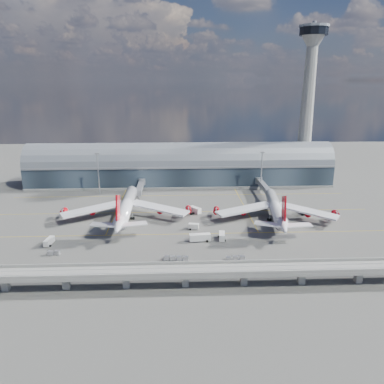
{
  "coord_description": "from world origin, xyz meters",
  "views": [
    {
      "loc": [
        -2.6,
        -168.08,
        67.25
      ],
      "look_at": [
        5.05,
        10.0,
        14.0
      ],
      "focal_mm": 35.0,
      "sensor_mm": 36.0,
      "label": 1
    }
  ],
  "objects_px": {
    "airliner_left": "(126,207)",
    "service_truck_1": "(194,226)",
    "cargo_train_1": "(176,258)",
    "service_truck_2": "(200,237)",
    "cargo_train_0": "(54,253)",
    "floodlight_mast_left": "(98,173)",
    "airliner_right": "(276,209)",
    "service_truck_3": "(222,236)",
    "service_truck_4": "(304,211)",
    "cargo_train_2": "(235,258)",
    "floodlight_mast_right": "(261,171)",
    "service_truck_0": "(49,241)",
    "control_tower": "(307,105)",
    "service_truck_5": "(195,210)"
  },
  "relations": [
    {
      "from": "service_truck_1",
      "to": "cargo_train_1",
      "type": "xyz_separation_m",
      "value": [
        -8.45,
        -31.58,
        -0.53
      ]
    },
    {
      "from": "service_truck_2",
      "to": "floodlight_mast_right",
      "type": "bearing_deg",
      "value": -35.47
    },
    {
      "from": "service_truck_0",
      "to": "service_truck_3",
      "type": "relative_size",
      "value": 1.05
    },
    {
      "from": "service_truck_4",
      "to": "cargo_train_1",
      "type": "height_order",
      "value": "service_truck_4"
    },
    {
      "from": "service_truck_0",
      "to": "service_truck_3",
      "type": "distance_m",
      "value": 74.32
    },
    {
      "from": "service_truck_0",
      "to": "cargo_train_1",
      "type": "relative_size",
      "value": 0.69
    },
    {
      "from": "service_truck_2",
      "to": "airliner_right",
      "type": "bearing_deg",
      "value": -62.9
    },
    {
      "from": "service_truck_3",
      "to": "service_truck_4",
      "type": "xyz_separation_m",
      "value": [
        47.13,
        30.77,
        0.04
      ]
    },
    {
      "from": "service_truck_3",
      "to": "service_truck_0",
      "type": "bearing_deg",
      "value": -172.06
    },
    {
      "from": "service_truck_2",
      "to": "floodlight_mast_left",
      "type": "bearing_deg",
      "value": 32.84
    },
    {
      "from": "airliner_right",
      "to": "service_truck_1",
      "type": "height_order",
      "value": "airliner_right"
    },
    {
      "from": "floodlight_mast_right",
      "to": "airliner_left",
      "type": "relative_size",
      "value": 0.37
    },
    {
      "from": "floodlight_mast_left",
      "to": "service_truck_2",
      "type": "xyz_separation_m",
      "value": [
        57.32,
        -73.19,
        -11.9
      ]
    },
    {
      "from": "service_truck_0",
      "to": "airliner_left",
      "type": "bearing_deg",
      "value": 53.83
    },
    {
      "from": "service_truck_3",
      "to": "cargo_train_1",
      "type": "distance_m",
      "value": 27.8
    },
    {
      "from": "cargo_train_0",
      "to": "cargo_train_2",
      "type": "bearing_deg",
      "value": -88.13
    },
    {
      "from": "service_truck_2",
      "to": "cargo_train_1",
      "type": "height_order",
      "value": "service_truck_2"
    },
    {
      "from": "service_truck_1",
      "to": "cargo_train_0",
      "type": "relative_size",
      "value": 0.99
    },
    {
      "from": "airliner_right",
      "to": "service_truck_0",
      "type": "distance_m",
      "value": 107.41
    },
    {
      "from": "floodlight_mast_left",
      "to": "cargo_train_2",
      "type": "distance_m",
      "value": 116.39
    },
    {
      "from": "floodlight_mast_left",
      "to": "airliner_right",
      "type": "xyz_separation_m",
      "value": [
        96.95,
        -48.11,
        -8.23
      ]
    },
    {
      "from": "cargo_train_0",
      "to": "service_truck_4",
      "type": "bearing_deg",
      "value": -61.53
    },
    {
      "from": "control_tower",
      "to": "service_truck_5",
      "type": "relative_size",
      "value": 14.9
    },
    {
      "from": "floodlight_mast_right",
      "to": "airliner_left",
      "type": "distance_m",
      "value": 89.86
    },
    {
      "from": "cargo_train_0",
      "to": "airliner_left",
      "type": "bearing_deg",
      "value": -22.33
    },
    {
      "from": "control_tower",
      "to": "service_truck_2",
      "type": "height_order",
      "value": "control_tower"
    },
    {
      "from": "service_truck_0",
      "to": "service_truck_2",
      "type": "distance_m",
      "value": 64.56
    },
    {
      "from": "airliner_left",
      "to": "control_tower",
      "type": "bearing_deg",
      "value": 31.79
    },
    {
      "from": "service_truck_3",
      "to": "service_truck_5",
      "type": "xyz_separation_m",
      "value": [
        -10.02,
        34.65,
        0.12
      ]
    },
    {
      "from": "cargo_train_0",
      "to": "cargo_train_2",
      "type": "height_order",
      "value": "cargo_train_2"
    },
    {
      "from": "floodlight_mast_left",
      "to": "service_truck_4",
      "type": "height_order",
      "value": "floodlight_mast_left"
    },
    {
      "from": "service_truck_2",
      "to": "cargo_train_0",
      "type": "distance_m",
      "value": 60.49
    },
    {
      "from": "service_truck_1",
      "to": "service_truck_2",
      "type": "xyz_separation_m",
      "value": [
        2.09,
        -13.82,
        0.34
      ]
    },
    {
      "from": "airliner_right",
      "to": "service_truck_2",
      "type": "height_order",
      "value": "airliner_right"
    },
    {
      "from": "cargo_train_2",
      "to": "airliner_left",
      "type": "bearing_deg",
      "value": 50.12
    },
    {
      "from": "control_tower",
      "to": "airliner_right",
      "type": "relative_size",
      "value": 1.57
    },
    {
      "from": "cargo_train_0",
      "to": "service_truck_3",
      "type": "bearing_deg",
      "value": -71.79
    },
    {
      "from": "service_truck_2",
      "to": "service_truck_0",
      "type": "bearing_deg",
      "value": 85.46
    },
    {
      "from": "airliner_right",
      "to": "cargo_train_0",
      "type": "relative_size",
      "value": 12.79
    },
    {
      "from": "floodlight_mast_right",
      "to": "service_truck_3",
      "type": "xyz_separation_m",
      "value": [
        -32.94,
        -71.97,
        -12.06
      ]
    },
    {
      "from": "service_truck_0",
      "to": "cargo_train_0",
      "type": "relative_size",
      "value": 1.34
    },
    {
      "from": "cargo_train_0",
      "to": "service_truck_2",
      "type": "bearing_deg",
      "value": -71.33
    },
    {
      "from": "floodlight_mast_left",
      "to": "airliner_right",
      "type": "relative_size",
      "value": 0.39
    },
    {
      "from": "service_truck_2",
      "to": "cargo_train_1",
      "type": "bearing_deg",
      "value": 144.08
    },
    {
      "from": "floodlight_mast_left",
      "to": "service_truck_1",
      "type": "distance_m",
      "value": 82.01
    },
    {
      "from": "airliner_left",
      "to": "service_truck_1",
      "type": "distance_m",
      "value": 37.28
    },
    {
      "from": "service_truck_0",
      "to": "service_truck_3",
      "type": "height_order",
      "value": "service_truck_3"
    },
    {
      "from": "floodlight_mast_right",
      "to": "cargo_train_2",
      "type": "distance_m",
      "value": 97.79
    },
    {
      "from": "control_tower",
      "to": "airliner_left",
      "type": "xyz_separation_m",
      "value": [
        -113.22,
        -71.59,
        -45.55
      ]
    },
    {
      "from": "service_truck_2",
      "to": "service_truck_3",
      "type": "xyz_separation_m",
      "value": [
        9.74,
        1.22,
        -0.16
      ]
    }
  ]
}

